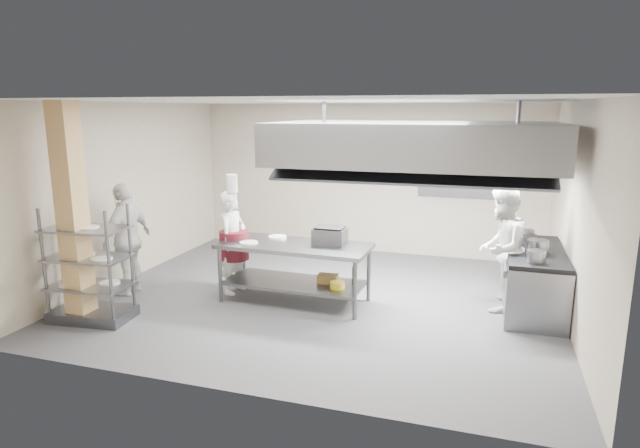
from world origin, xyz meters
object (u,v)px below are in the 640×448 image
(cooking_range, at_px, (533,281))
(chef_line, at_px, (501,249))
(pass_rack, at_px, (89,264))
(stockpot, at_px, (537,247))
(chef_head, at_px, (233,242))
(griddle, at_px, (330,236))
(chef_plating, at_px, (127,239))
(island, at_px, (295,273))

(cooking_range, distance_m, chef_line, 0.70)
(chef_line, bearing_deg, cooking_range, 121.75)
(pass_rack, relative_size, stockpot, 5.46)
(chef_line, bearing_deg, chef_head, -68.77)
(pass_rack, height_order, griddle, pass_rack)
(stockpot, bearing_deg, chef_head, -175.20)
(pass_rack, xyz_separation_m, chef_head, (1.37, 1.65, 0.01))
(pass_rack, relative_size, chef_plating, 0.91)
(chef_line, bearing_deg, stockpot, 90.61)
(island, height_order, chef_head, chef_head)
(cooking_range, distance_m, stockpot, 0.64)
(chef_head, distance_m, chef_plating, 1.66)
(chef_head, bearing_deg, chef_line, -78.29)
(chef_plating, xyz_separation_m, stockpot, (6.08, 0.92, 0.12))
(pass_rack, xyz_separation_m, stockpot, (5.88, 2.03, 0.20))
(chef_plating, xyz_separation_m, griddle, (3.15, 0.59, 0.14))
(chef_plating, relative_size, stockpot, 6.00)
(chef_line, xyz_separation_m, stockpot, (0.48, -0.12, 0.09))
(cooking_range, relative_size, griddle, 4.23)
(pass_rack, xyz_separation_m, chef_plating, (-0.20, 1.11, 0.08))
(griddle, distance_m, stockpot, 2.94)
(chef_head, relative_size, chef_line, 0.90)
(chef_head, bearing_deg, stockpot, -80.47)
(pass_rack, bearing_deg, chef_plating, 94.02)
(chef_line, distance_m, stockpot, 0.50)
(chef_plating, distance_m, stockpot, 6.15)
(island, distance_m, chef_plating, 2.71)
(cooking_range, xyz_separation_m, chef_line, (-0.48, -0.15, 0.49))
(pass_rack, bearing_deg, griddle, 23.75)
(stockpot, bearing_deg, pass_rack, -160.91)
(pass_rack, distance_m, chef_head, 2.15)
(pass_rack, xyz_separation_m, cooking_range, (5.88, 2.30, -0.39))
(chef_head, xyz_separation_m, stockpot, (4.51, 0.38, 0.19))
(chef_line, relative_size, griddle, 3.86)
(pass_rack, height_order, chef_plating, chef_plating)
(island, bearing_deg, chef_line, 13.55)
(island, distance_m, chef_line, 3.05)
(stockpot, bearing_deg, chef_line, 166.37)
(chef_head, xyz_separation_m, chef_line, (4.03, 0.49, 0.09))
(pass_rack, distance_m, griddle, 3.41)
(cooking_range, distance_m, chef_plating, 6.21)
(chef_head, distance_m, stockpot, 4.53)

